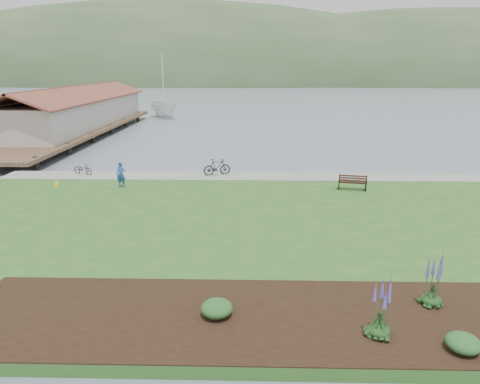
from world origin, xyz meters
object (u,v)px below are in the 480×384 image
(person, at_px, (121,172))
(bicycle_a, at_px, (83,169))
(park_bench, at_px, (352,182))
(sailboat, at_px, (165,118))

(person, xyz_separation_m, bicycle_a, (-3.56, 3.13, -0.52))
(park_bench, xyz_separation_m, sailboat, (-18.99, 40.04, -0.89))
(person, xyz_separation_m, sailboat, (-5.10, 39.77, -1.32))
(sailboat, bearing_deg, park_bench, -102.69)
(park_bench, relative_size, sailboat, 0.06)
(park_bench, bearing_deg, sailboat, 126.78)
(sailboat, bearing_deg, person, -120.75)
(person, bearing_deg, park_bench, 8.22)
(person, bearing_deg, sailboat, 106.65)
(park_bench, bearing_deg, person, -169.70)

